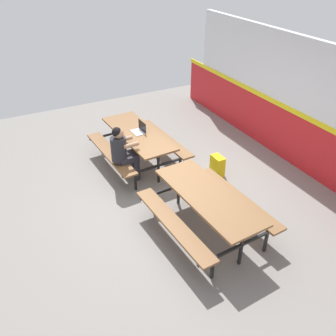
{
  "coord_description": "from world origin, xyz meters",
  "views": [
    {
      "loc": [
        4.94,
        -2.67,
        4.12
      ],
      "look_at": [
        0.0,
        -0.11,
        0.55
      ],
      "focal_mm": 38.33,
      "sensor_mm": 36.0,
      "label": 1
    }
  ],
  "objects_px": {
    "laptop_silver": "(139,130)",
    "backpack_dark": "(218,166)",
    "picnic_table_left": "(138,139)",
    "picnic_table_right": "(207,203)",
    "student_nearer": "(123,150)"
  },
  "relations": [
    {
      "from": "picnic_table_right",
      "to": "picnic_table_left",
      "type": "bearing_deg",
      "value": -177.07
    },
    {
      "from": "picnic_table_left",
      "to": "laptop_silver",
      "type": "bearing_deg",
      "value": 84.3
    },
    {
      "from": "picnic_table_left",
      "to": "laptop_silver",
      "type": "height_order",
      "value": "laptop_silver"
    },
    {
      "from": "picnic_table_left",
      "to": "backpack_dark",
      "type": "distance_m",
      "value": 1.74
    },
    {
      "from": "backpack_dark",
      "to": "picnic_table_right",
      "type": "bearing_deg",
      "value": -40.36
    },
    {
      "from": "picnic_table_left",
      "to": "laptop_silver",
      "type": "distance_m",
      "value": 0.21
    },
    {
      "from": "picnic_table_right",
      "to": "student_nearer",
      "type": "height_order",
      "value": "student_nearer"
    },
    {
      "from": "picnic_table_right",
      "to": "student_nearer",
      "type": "distance_m",
      "value": 2.1
    },
    {
      "from": "picnic_table_left",
      "to": "backpack_dark",
      "type": "xyz_separation_m",
      "value": [
        1.18,
        1.23,
        -0.36
      ]
    },
    {
      "from": "picnic_table_right",
      "to": "laptop_silver",
      "type": "distance_m",
      "value": 2.49
    },
    {
      "from": "laptop_silver",
      "to": "picnic_table_right",
      "type": "bearing_deg",
      "value": 2.06
    },
    {
      "from": "laptop_silver",
      "to": "backpack_dark",
      "type": "bearing_deg",
      "value": 45.55
    },
    {
      "from": "student_nearer",
      "to": "backpack_dark",
      "type": "distance_m",
      "value": 1.95
    },
    {
      "from": "picnic_table_right",
      "to": "student_nearer",
      "type": "xyz_separation_m",
      "value": [
        -1.99,
        -0.66,
        0.13
      ]
    },
    {
      "from": "picnic_table_left",
      "to": "backpack_dark",
      "type": "height_order",
      "value": "picnic_table_left"
    }
  ]
}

